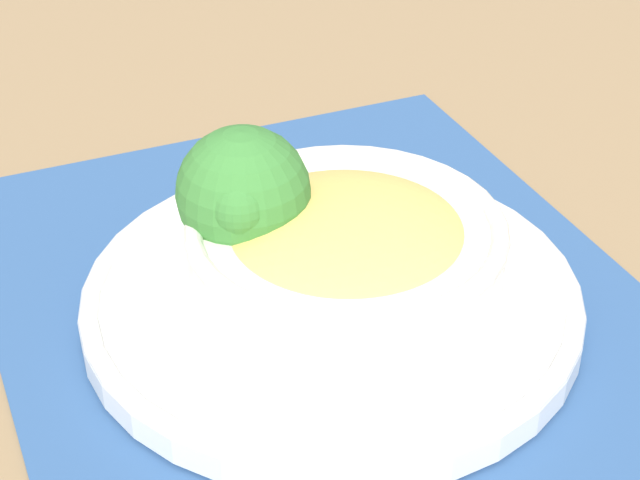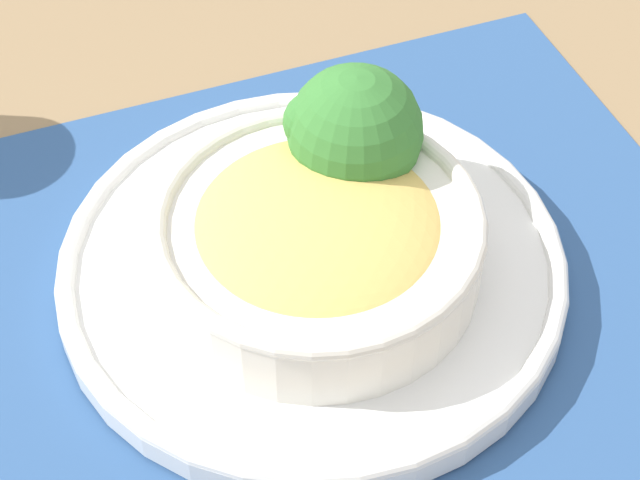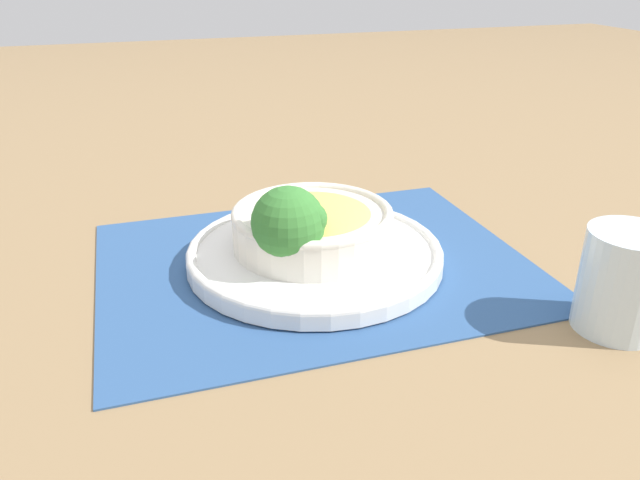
% 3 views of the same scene
% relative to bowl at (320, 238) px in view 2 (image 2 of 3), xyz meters
% --- Properties ---
extents(ground_plane, '(4.00, 4.00, 0.00)m').
position_rel_bowl_xyz_m(ground_plane, '(-0.00, 0.01, -0.05)').
color(ground_plane, '#8C704C').
extents(placemat, '(0.47, 0.37, 0.00)m').
position_rel_bowl_xyz_m(placemat, '(-0.00, 0.01, -0.04)').
color(placemat, '#2D5184').
rests_on(placemat, ground_plane).
extents(plate, '(0.28, 0.28, 0.02)m').
position_rel_bowl_xyz_m(plate, '(-0.00, 0.01, -0.03)').
color(plate, white).
rests_on(plate, placemat).
extents(bowl, '(0.18, 0.18, 0.05)m').
position_rel_bowl_xyz_m(bowl, '(0.00, 0.00, 0.00)').
color(bowl, silver).
rests_on(bowl, plate).
extents(broccoli_floret, '(0.08, 0.08, 0.09)m').
position_rel_bowl_xyz_m(broccoli_floret, '(0.04, 0.05, 0.03)').
color(broccoli_floret, '#759E51').
rests_on(broccoli_floret, plate).
extents(carrot_slice_near, '(0.05, 0.05, 0.01)m').
position_rel_bowl_xyz_m(carrot_slice_near, '(-0.02, 0.06, -0.02)').
color(carrot_slice_near, orange).
rests_on(carrot_slice_near, plate).
extents(carrot_slice_middle, '(0.05, 0.05, 0.01)m').
position_rel_bowl_xyz_m(carrot_slice_middle, '(-0.04, 0.05, -0.02)').
color(carrot_slice_middle, orange).
rests_on(carrot_slice_middle, plate).
extents(carrot_slice_far, '(0.05, 0.05, 0.01)m').
position_rel_bowl_xyz_m(carrot_slice_far, '(-0.05, 0.03, -0.02)').
color(carrot_slice_far, orange).
rests_on(carrot_slice_far, plate).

